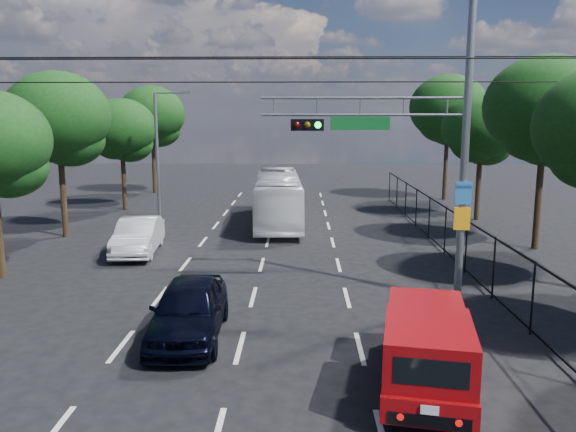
{
  "coord_description": "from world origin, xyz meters",
  "views": [
    {
      "loc": [
        1.5,
        -9.23,
        5.68
      ],
      "look_at": [
        1.14,
        7.1,
        2.8
      ],
      "focal_mm": 35.0,
      "sensor_mm": 36.0,
      "label": 1
    }
  ],
  "objects_px": {
    "signal_mast": "(426,132)",
    "white_van": "(138,236)",
    "red_pickup": "(426,347)",
    "navy_hatchback": "(189,309)",
    "white_bus": "(278,198)"
  },
  "relations": [
    {
      "from": "navy_hatchback",
      "to": "white_van",
      "type": "xyz_separation_m",
      "value": [
        -3.94,
        9.11,
        -0.02
      ]
    },
    {
      "from": "red_pickup",
      "to": "white_van",
      "type": "bearing_deg",
      "value": 128.81
    },
    {
      "from": "red_pickup",
      "to": "signal_mast",
      "type": "bearing_deg",
      "value": 79.42
    },
    {
      "from": "navy_hatchback",
      "to": "white_van",
      "type": "relative_size",
      "value": 0.99
    },
    {
      "from": "navy_hatchback",
      "to": "signal_mast",
      "type": "bearing_deg",
      "value": 24.73
    },
    {
      "from": "navy_hatchback",
      "to": "white_van",
      "type": "bearing_deg",
      "value": 111.52
    },
    {
      "from": "red_pickup",
      "to": "white_bus",
      "type": "xyz_separation_m",
      "value": [
        -3.87,
        18.63,
        0.46
      ]
    },
    {
      "from": "red_pickup",
      "to": "white_van",
      "type": "height_order",
      "value": "red_pickup"
    },
    {
      "from": "navy_hatchback",
      "to": "white_bus",
      "type": "height_order",
      "value": "white_bus"
    },
    {
      "from": "signal_mast",
      "to": "white_van",
      "type": "relative_size",
      "value": 2.11
    },
    {
      "from": "white_bus",
      "to": "red_pickup",
      "type": "bearing_deg",
      "value": -81.03
    },
    {
      "from": "signal_mast",
      "to": "red_pickup",
      "type": "height_order",
      "value": "signal_mast"
    },
    {
      "from": "white_van",
      "to": "red_pickup",
      "type": "bearing_deg",
      "value": -56.52
    },
    {
      "from": "red_pickup",
      "to": "white_van",
      "type": "distance_m",
      "value": 15.15
    },
    {
      "from": "red_pickup",
      "to": "white_van",
      "type": "relative_size",
      "value": 1.09
    }
  ]
}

